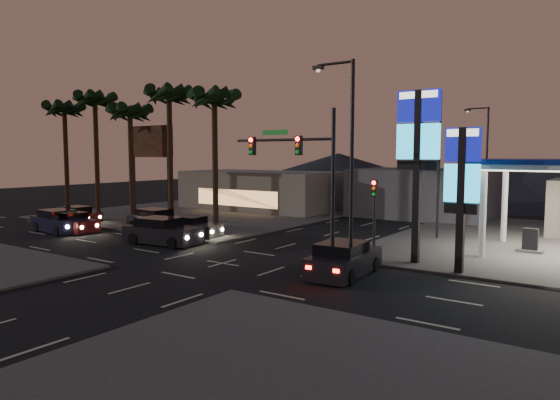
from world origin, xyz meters
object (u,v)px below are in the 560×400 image
Objects in this scene: pylon_sign_tall at (418,142)px; car_lane_a_rear at (59,222)px; traffic_signal_mast at (303,165)px; car_lane_a_front at (162,232)px; suv_station at (344,260)px; car_lane_b_rear at (78,215)px; car_lane_b_front at (191,227)px; car_lane_a_mid at (72,223)px; pylon_sign_short at (462,178)px; car_lane_b_mid at (156,221)px.

car_lane_a_rear is at bearing -170.56° from pylon_sign_tall.
traffic_signal_mast reaches higher than car_lane_a_front.
car_lane_b_rear is at bearing 171.96° from suv_station.
car_lane_b_front reaches higher than car_lane_b_rear.
car_lane_b_front is (-15.92, -0.35, -5.72)m from pylon_sign_tall.
suv_station reaches higher than car_lane_b_front.
pylon_sign_short is at bearing 5.69° from car_lane_a_mid.
car_lane_b_front is at bearing 20.75° from car_lane_a_mid.
traffic_signal_mast is 1.87× the size of car_lane_b_rear.
car_lane_a_front is at bearing -37.92° from car_lane_b_mid.
pylon_sign_short reaches higher than car_lane_b_rear.
traffic_signal_mast is 5.29m from suv_station.
pylon_sign_tall is at bearing 9.44° from car_lane_a_rear.
car_lane_a_rear is at bearing -173.39° from pylon_sign_short.
car_lane_a_mid is at bearing 33.86° from car_lane_a_rear.
car_lane_a_rear is (-28.12, -3.26, -3.89)m from pylon_sign_short.
car_lane_a_front is at bearing -172.64° from pylon_sign_short.
pylon_sign_tall is 16.92m from car_lane_b_front.
suv_station reaches higher than car_lane_a_mid.
car_lane_a_rear reaches higher than suv_station.
pylon_sign_tall is 21.05m from car_lane_b_mid.
pylon_sign_tall is 25.73m from car_lane_a_mid.
car_lane_b_mid is 8.84m from car_lane_b_rear.
pylon_sign_short is at bearing -3.47° from car_lane_b_mid.
car_lane_b_mid is (-4.36, 0.73, 0.08)m from car_lane_b_front.
car_lane_b_front is at bearing 164.21° from traffic_signal_mast.
traffic_signal_mast is 1.73× the size of car_lane_b_front.
car_lane_b_front is 0.90× the size of car_lane_b_mid.
pylon_sign_tall is 1.29× the size of pylon_sign_short.
car_lane_b_front is at bearing -9.53° from car_lane_b_mid.
traffic_signal_mast reaches higher than car_lane_b_rear.
pylon_sign_tall reaches higher than car_lane_a_front.
car_lane_a_rear is at bearing -158.05° from car_lane_b_front.
pylon_sign_short is 7.69m from traffic_signal_mast.
car_lane_a_rear reaches higher than car_lane_b_front.
pylon_sign_tall is 2.10× the size of car_lane_b_rear.
car_lane_a_mid is at bearing -159.25° from car_lane_b_front.
car_lane_a_front is 1.25× the size of car_lane_b_rear.
car_lane_b_mid is (-22.78, 1.38, -3.90)m from pylon_sign_short.
pylon_sign_short is 1.37× the size of car_lane_b_mid.
car_lane_a_rear reaches higher than car_lane_b_rear.
car_lane_a_rear is 1.13× the size of car_lane_b_front.
traffic_signal_mast is 1.73× the size of car_lane_a_mid.
car_lane_b_rear is at bearing 142.06° from car_lane_a_mid.
traffic_signal_mast is at bearing -14.06° from car_lane_b_mid.
pylon_sign_tall is at bearing 64.68° from suv_station.
car_lane_a_rear is at bearing -138.98° from car_lane_b_mid.
car_lane_a_rear is at bearing -146.14° from car_lane_a_mid.
car_lane_a_mid is (-27.31, -2.72, -3.97)m from pylon_sign_short.
car_lane_b_mid reaches higher than car_lane_b_rear.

